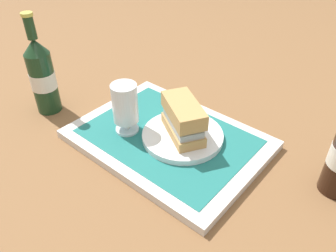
{
  "coord_description": "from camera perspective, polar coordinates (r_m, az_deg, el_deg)",
  "views": [
    {
      "loc": [
        -0.41,
        0.48,
        0.52
      ],
      "look_at": [
        0.0,
        0.0,
        0.05
      ],
      "focal_mm": 36.05,
      "sensor_mm": 36.0,
      "label": 1
    }
  ],
  "objects": [
    {
      "name": "ground_plane",
      "position": [
        0.81,
        -0.0,
        -2.81
      ],
      "size": [
        3.0,
        3.0,
        0.0
      ],
      "primitive_type": "plane",
      "color": "brown"
    },
    {
      "name": "plate",
      "position": [
        0.79,
        2.48,
        -1.66
      ],
      "size": [
        0.19,
        0.19,
        0.01
      ],
      "primitive_type": "cylinder",
      "color": "white",
      "rests_on": "placemat"
    },
    {
      "name": "beer_bottle",
      "position": [
        0.93,
        -20.52,
        8.02
      ],
      "size": [
        0.07,
        0.07,
        0.27
      ],
      "color": "#19381E",
      "rests_on": "ground_plane"
    },
    {
      "name": "sandwich",
      "position": [
        0.76,
        2.49,
        1.43
      ],
      "size": [
        0.14,
        0.12,
        0.08
      ],
      "rotation": [
        0.0,
        0.0,
        -0.55
      ],
      "color": "tan",
      "rests_on": "plate"
    },
    {
      "name": "tray",
      "position": [
        0.81,
        -0.0,
        -2.27
      ],
      "size": [
        0.44,
        0.32,
        0.02
      ],
      "primitive_type": "cube",
      "color": "silver",
      "rests_on": "ground_plane"
    },
    {
      "name": "beer_glass",
      "position": [
        0.78,
        -7.24,
        3.22
      ],
      "size": [
        0.06,
        0.06,
        0.12
      ],
      "color": "silver",
      "rests_on": "placemat"
    },
    {
      "name": "placemat",
      "position": [
        0.8,
        -0.0,
        -1.68
      ],
      "size": [
        0.38,
        0.27,
        0.0
      ],
      "primitive_type": "cube",
      "color": "#1E6B66",
      "rests_on": "tray"
    }
  ]
}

